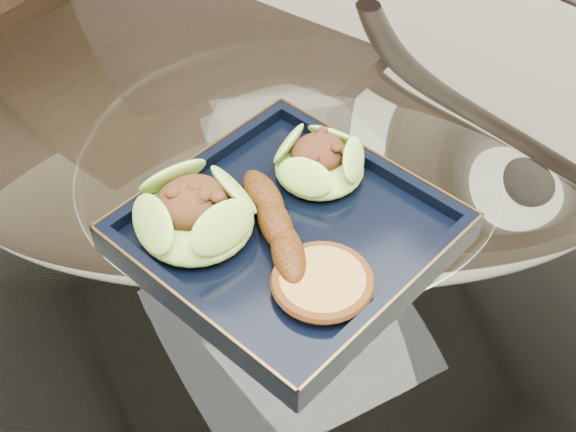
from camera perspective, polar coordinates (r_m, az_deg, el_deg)
dining_table at (r=0.97m, az=0.04°, el=-5.54°), size 1.13×1.13×0.77m
dining_chair at (r=1.32m, az=-10.03°, el=5.98°), size 0.53×0.53×0.92m
navy_plate at (r=0.79m, az=0.00°, el=-1.51°), size 0.34×0.34×0.02m
lettuce_wrap_left at (r=0.77m, az=-6.63°, el=-0.02°), size 0.14×0.14×0.04m
lettuce_wrap_right at (r=0.83m, az=2.25°, el=3.71°), size 0.11×0.11×0.03m
roasted_plantain at (r=0.77m, az=-0.89°, el=-0.56°), size 0.06×0.15×0.03m
crumb_patty at (r=0.73m, az=2.46°, el=-4.81°), size 0.09×0.09×0.02m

